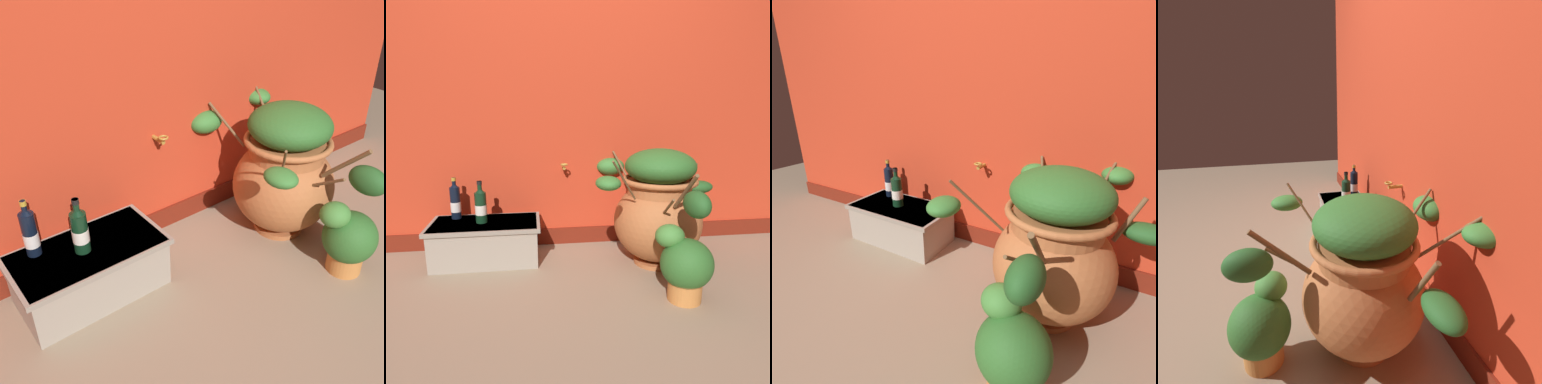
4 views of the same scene
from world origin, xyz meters
The scene contains 7 objects.
ground_plane centered at (0.00, 0.00, 0.00)m, with size 7.00×7.00×0.00m, color gray.
back_wall centered at (0.00, 1.20, 1.29)m, with size 4.40×0.33×2.60m.
terracotta_urn centered at (0.60, 0.65, 0.41)m, with size 0.99×1.20×0.81m.
stone_ledge centered at (-0.59, 0.85, 0.16)m, with size 0.77×0.41×0.29m.
wine_bottle_left centered at (-0.61, 0.85, 0.42)m, with size 0.08×0.08×0.30m.
wine_bottle_middle centered at (-0.81, 0.97, 0.42)m, with size 0.07×0.07×0.30m.
potted_shrub centered at (0.59, 0.15, 0.19)m, with size 0.29×0.29×0.37m.
Camera 3 is at (0.83, -0.64, 1.17)m, focal length 26.73 mm.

